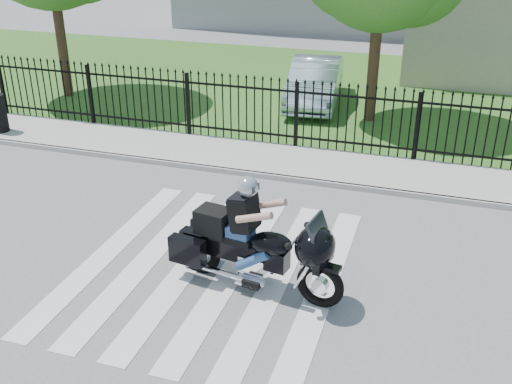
% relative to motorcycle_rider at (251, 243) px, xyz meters
% --- Properties ---
extents(ground, '(120.00, 120.00, 0.00)m').
position_rel_motorcycle_rider_xyz_m(ground, '(-0.85, 0.29, -0.83)').
color(ground, slate).
rests_on(ground, ground).
extents(crosswalk, '(5.00, 5.50, 0.01)m').
position_rel_motorcycle_rider_xyz_m(crosswalk, '(-0.85, 0.29, -0.82)').
color(crosswalk, silver).
rests_on(crosswalk, ground).
extents(sidewalk, '(40.00, 2.00, 0.12)m').
position_rel_motorcycle_rider_xyz_m(sidewalk, '(-0.85, 5.29, -0.77)').
color(sidewalk, '#ADAAA3').
rests_on(sidewalk, ground).
extents(curb, '(40.00, 0.12, 0.12)m').
position_rel_motorcycle_rider_xyz_m(curb, '(-0.85, 4.29, -0.77)').
color(curb, '#ADAAA3').
rests_on(curb, ground).
extents(grass_strip, '(40.00, 12.00, 0.02)m').
position_rel_motorcycle_rider_xyz_m(grass_strip, '(-0.85, 12.29, -0.82)').
color(grass_strip, '#335D20').
rests_on(grass_strip, ground).
extents(iron_fence, '(26.00, 0.04, 1.80)m').
position_rel_motorcycle_rider_xyz_m(iron_fence, '(-0.85, 6.29, 0.08)').
color(iron_fence, black).
rests_on(iron_fence, ground).
extents(motorcycle_rider, '(3.03, 1.30, 2.02)m').
position_rel_motorcycle_rider_xyz_m(motorcycle_rider, '(0.00, 0.00, 0.00)').
color(motorcycle_rider, black).
rests_on(motorcycle_rider, ground).
extents(parked_car, '(1.96, 4.43, 1.41)m').
position_rel_motorcycle_rider_xyz_m(parked_car, '(-1.26, 10.33, -0.10)').
color(parked_car, '#A2BACB').
rests_on(parked_car, grass_strip).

